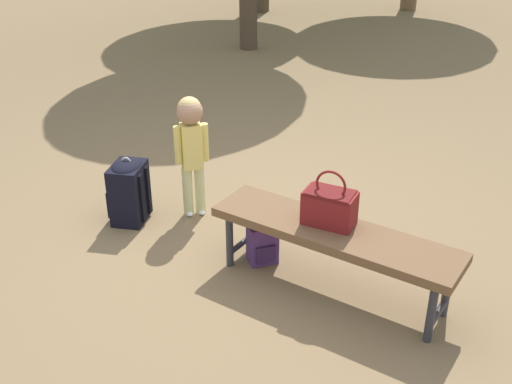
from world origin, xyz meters
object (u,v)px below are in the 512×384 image
Objects in this scene: backpack_large at (129,189)px; backpack_small at (263,241)px; handbag at (330,206)px; park_bench at (334,237)px; child_standing at (191,138)px.

backpack_small is (-1.11, -0.37, -0.10)m from backpack_large.
handbag is at bearing -163.51° from backpack_small.
park_bench is 3.12× the size of backpack_large.
handbag is 1.68m from backpack_large.
park_bench is at bearing -168.07° from backpack_small.
child_standing is (1.38, 0.06, 0.25)m from park_bench.
backpack_large is at bearing 18.28° from backpack_small.
park_bench is at bearing -177.61° from child_standing.
backpack_large is (1.57, 0.50, -0.31)m from handbag.
child_standing is at bearing 3.58° from handbag.
park_bench is 1.41m from child_standing.
park_bench reaches higher than backpack_small.
backpack_large is (0.26, 0.42, -0.38)m from child_standing.
backpack_small is at bearing 16.49° from handbag.
child_standing is at bearing 2.39° from park_bench.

